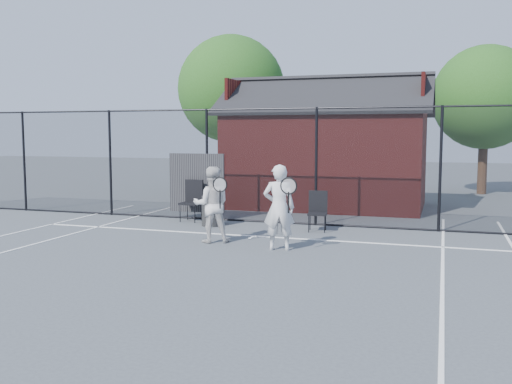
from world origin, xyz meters
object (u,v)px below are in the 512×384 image
(player_front, at_px, (279,207))
(waste_bin, at_px, (212,211))
(chair_right, at_px, (317,212))
(clubhouse, at_px, (327,156))
(player_back, at_px, (212,204))
(chair_left, at_px, (191,201))

(player_front, distance_m, waste_bin, 3.46)
(chair_right, bearing_deg, clubhouse, 90.40)
(player_back, height_order, chair_right, player_back)
(clubhouse, bearing_deg, chair_left, -122.52)
(player_back, xyz_separation_m, waste_bin, (-0.85, 2.04, -0.44))
(player_back, xyz_separation_m, chair_left, (-1.66, 2.54, -0.28))
(player_front, relative_size, waste_bin, 2.26)
(player_front, height_order, chair_left, player_front)
(player_front, xyz_separation_m, chair_right, (0.27, 2.39, -0.40))
(player_front, distance_m, chair_left, 4.38)
(chair_left, xyz_separation_m, waste_bin, (0.82, -0.50, -0.16))
(player_front, xyz_separation_m, player_back, (-1.61, 0.35, -0.05))
(chair_left, distance_m, waste_bin, 0.97)
(waste_bin, bearing_deg, player_front, -44.23)
(player_front, bearing_deg, clubhouse, 93.65)
(clubhouse, height_order, player_front, clubhouse)
(clubhouse, relative_size, waste_bin, 8.53)
(clubhouse, bearing_deg, waste_bin, -112.10)
(player_front, relative_size, player_back, 1.06)
(clubhouse, distance_m, player_front, 7.34)
(clubhouse, relative_size, player_front, 3.77)
(chair_right, bearing_deg, player_front, -104.66)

